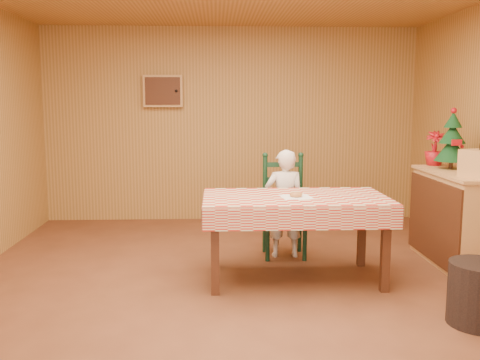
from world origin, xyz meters
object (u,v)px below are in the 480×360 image
at_px(ladder_chair, 284,208).
at_px(seated_child, 285,204).
at_px(dining_table, 295,205).
at_px(storage_bin, 480,294).
at_px(christmas_tree, 452,141).
at_px(shelf_unit, 458,218).

bearing_deg(ladder_chair, seated_child, -90.00).
height_order(dining_table, seated_child, seated_child).
bearing_deg(storage_bin, ladder_chair, 122.99).
xyz_separation_m(seated_child, storage_bin, (1.20, -1.79, -0.33)).
relative_size(christmas_tree, storage_bin, 1.35).
relative_size(dining_table, seated_child, 1.47).
xyz_separation_m(ladder_chair, christmas_tree, (1.69, -0.16, 0.71)).
relative_size(ladder_chair, christmas_tree, 1.74).
distance_m(dining_table, christmas_tree, 1.87).
bearing_deg(christmas_tree, dining_table, -159.72).
bearing_deg(storage_bin, christmas_tree, 73.92).
height_order(dining_table, ladder_chair, ladder_chair).
distance_m(seated_child, shelf_unit, 1.72).
xyz_separation_m(shelf_unit, christmas_tree, (0.01, 0.25, 0.74)).
relative_size(shelf_unit, storage_bin, 2.70).
relative_size(dining_table, christmas_tree, 2.67).
bearing_deg(christmas_tree, seated_child, 176.39).
xyz_separation_m(ladder_chair, seated_child, (-0.00, -0.06, 0.06)).
bearing_deg(storage_bin, dining_table, 138.49).
height_order(seated_child, storage_bin, seated_child).
relative_size(seated_child, storage_bin, 2.45).
bearing_deg(storage_bin, shelf_unit, 71.62).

